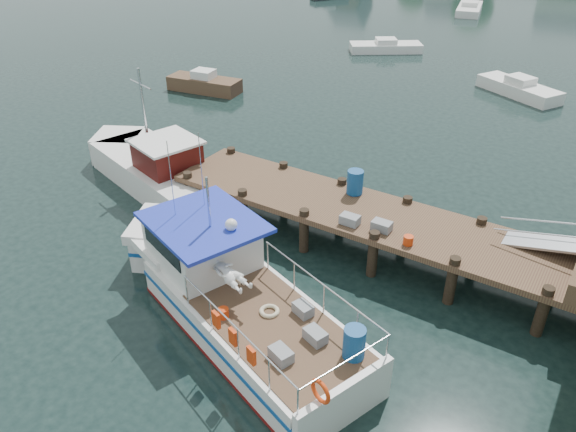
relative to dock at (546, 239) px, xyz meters
The scene contains 8 objects.
ground_plane 6.89m from the dock, behind, with size 160.00×160.00×0.00m, color black.
dock is the anchor object (origin of this frame).
lobster_boat 8.96m from the dock, 144.17° to the right, with size 9.96×5.67×4.89m.
work_boat 14.63m from the dock, behind, with size 8.92×4.74×4.70m.
moored_rowboat 22.97m from the dock, 154.54° to the left, with size 4.53×2.14×1.27m.
moored_a 28.52m from the dock, 122.71° to the left, with size 5.21×4.37×0.95m.
moored_b 19.84m from the dock, 104.20° to the left, with size 5.20×3.85×1.10m.
moored_d 43.80m from the dock, 109.45° to the left, with size 3.30×6.29×1.02m.
Camera 1 is at (7.52, -14.77, 10.73)m, focal length 35.00 mm.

